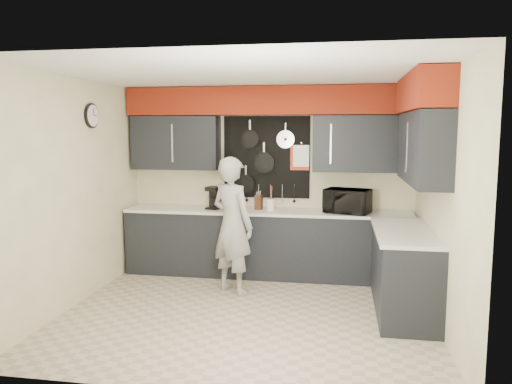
% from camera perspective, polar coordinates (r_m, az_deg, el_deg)
% --- Properties ---
extents(ground, '(4.00, 4.00, 0.00)m').
position_cam_1_polar(ground, '(5.69, -0.95, -13.58)').
color(ground, '#BAAD90').
rests_on(ground, ground).
extents(back_wall_assembly, '(4.00, 0.36, 2.60)m').
position_cam_1_polar(back_wall_assembly, '(6.90, 1.55, 7.12)').
color(back_wall_assembly, beige).
rests_on(back_wall_assembly, ground).
extents(right_wall_assembly, '(0.36, 3.50, 2.60)m').
position_cam_1_polar(right_wall_assembly, '(5.56, 18.76, 6.03)').
color(right_wall_assembly, beige).
rests_on(right_wall_assembly, ground).
extents(left_wall_assembly, '(0.05, 3.50, 2.60)m').
position_cam_1_polar(left_wall_assembly, '(6.07, -19.79, 0.29)').
color(left_wall_assembly, beige).
rests_on(left_wall_assembly, ground).
extents(base_cabinets, '(3.95, 2.20, 0.92)m').
position_cam_1_polar(base_cabinets, '(6.57, 5.11, -6.58)').
color(base_cabinets, black).
rests_on(base_cabinets, ground).
extents(microwave, '(0.66, 0.54, 0.32)m').
position_cam_1_polar(microwave, '(6.68, 10.39, -1.02)').
color(microwave, black).
rests_on(microwave, base_cabinets).
extents(knife_block, '(0.11, 0.11, 0.20)m').
position_cam_1_polar(knife_block, '(6.85, 0.30, -1.18)').
color(knife_block, '#331810').
rests_on(knife_block, base_cabinets).
extents(utensil_crock, '(0.12, 0.12, 0.15)m').
position_cam_1_polar(utensil_crock, '(6.82, 1.68, -1.43)').
color(utensil_crock, silver).
rests_on(utensil_crock, base_cabinets).
extents(coffee_maker, '(0.22, 0.25, 0.31)m').
position_cam_1_polar(coffee_maker, '(6.95, -4.79, -0.59)').
color(coffee_maker, black).
rests_on(coffee_maker, base_cabinets).
extents(person, '(0.74, 0.67, 1.69)m').
position_cam_1_polar(person, '(6.16, -2.72, -3.80)').
color(person, '#9D9D9B').
rests_on(person, ground).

